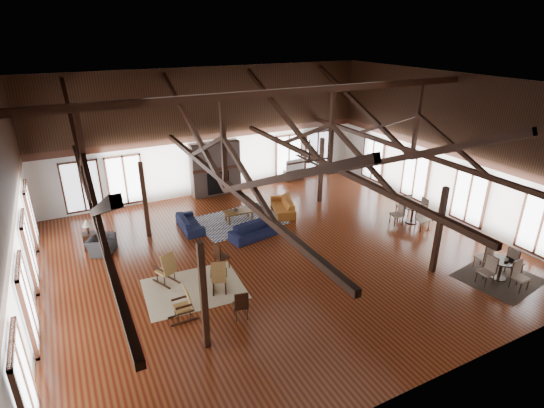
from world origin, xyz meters
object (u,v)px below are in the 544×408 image
armchair (102,245)px  tv_console (293,175)px  coffee_table (239,212)px  sofa_navy_front (255,231)px  cafe_table_near (501,266)px  sofa_orange (283,206)px  cafe_table_far (413,211)px  sofa_navy_left (190,223)px

armchair → tv_console: size_ratio=0.87×
coffee_table → tv_console: size_ratio=1.15×
sofa_navy_front → tv_console: size_ratio=1.81×
sofa_navy_front → armchair: bearing=154.8°
coffee_table → armchair: (-5.53, -0.23, -0.10)m
cafe_table_near → tv_console: 11.64m
sofa_navy_front → sofa_orange: (2.15, 1.66, 0.01)m
cafe_table_far → sofa_orange: bearing=141.9°
sofa_navy_left → cafe_table_near: 11.43m
sofa_navy_front → coffee_table: size_ratio=1.58×
armchair → tv_console: bearing=-43.0°
sofa_navy_front → armchair: size_ratio=2.08×
cafe_table_far → tv_console: (-1.77, 7.01, -0.24)m
sofa_navy_left → cafe_table_far: size_ratio=0.94×
sofa_navy_front → sofa_orange: size_ratio=0.97×
cafe_table_far → tv_console: bearing=104.2°
cafe_table_far → tv_console: size_ratio=1.82×
sofa_orange → tv_console: (2.58, 3.60, -0.03)m
cafe_table_near → tv_console: (-1.20, 11.58, -0.21)m
armchair → cafe_table_near: bearing=-97.7°
sofa_navy_left → armchair: bearing=98.2°
armchair → tv_console: (10.21, 3.80, -0.04)m
coffee_table → tv_console: bearing=40.0°
coffee_table → tv_console: (4.68, 3.57, -0.14)m
sofa_navy_front → sofa_orange: bearing=27.2°
sofa_orange → tv_console: size_ratio=1.87×
cafe_table_far → tv_console: 7.23m
armchair → cafe_table_near: cafe_table_near is taller
sofa_orange → armchair: size_ratio=2.15×
sofa_navy_front → tv_console: bearing=37.6°
sofa_orange → coffee_table: bearing=-72.9°
sofa_navy_left → coffee_table: size_ratio=1.49×
sofa_navy_left → sofa_orange: sofa_orange is taller
sofa_orange → tv_console: 4.43m
sofa_navy_front → cafe_table_near: (5.93, -6.32, 0.19)m
cafe_table_near → tv_console: bearing=95.9°
coffee_table → cafe_table_near: size_ratio=0.68×
sofa_orange → coffee_table: sofa_orange is taller
sofa_navy_front → coffee_table: sofa_navy_front is taller
sofa_navy_front → armchair: 5.67m
armchair → cafe_table_far: 12.41m
sofa_navy_front → tv_console: 7.07m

